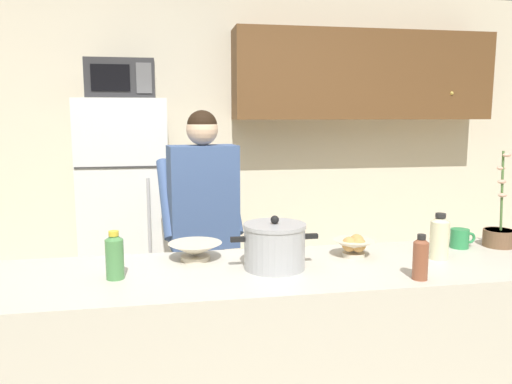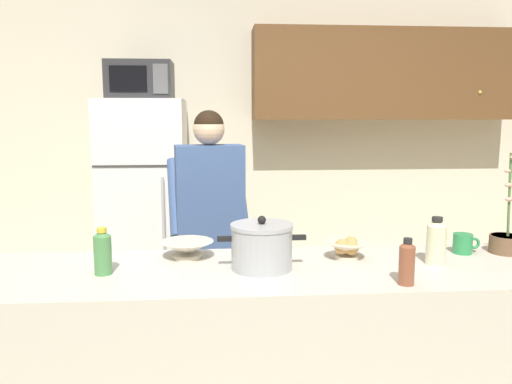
{
  "view_description": "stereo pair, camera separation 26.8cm",
  "coord_description": "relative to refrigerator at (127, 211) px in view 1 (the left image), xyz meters",
  "views": [
    {
      "loc": [
        -0.48,
        -2.06,
        1.58
      ],
      "look_at": [
        0.0,
        0.55,
        1.17
      ],
      "focal_mm": 35.52,
      "sensor_mm": 36.0,
      "label": 1
    },
    {
      "loc": [
        -0.21,
        -2.1,
        1.58
      ],
      "look_at": [
        0.0,
        0.55,
        1.17
      ],
      "focal_mm": 35.52,
      "sensor_mm": 36.0,
      "label": 2
    }
  ],
  "objects": [
    {
      "name": "potted_orchid",
      "position": [
        1.94,
        -1.69,
        0.14
      ],
      "size": [
        0.15,
        0.15,
        0.48
      ],
      "color": "brown",
      "rests_on": "kitchen_island"
    },
    {
      "name": "empty_bowl",
      "position": [
        0.42,
        -1.66,
        0.12
      ],
      "size": [
        0.25,
        0.25,
        0.08
      ],
      "color": "beige",
      "rests_on": "kitchen_island"
    },
    {
      "name": "cooking_pot",
      "position": [
        0.75,
        -1.85,
        0.17
      ],
      "size": [
        0.38,
        0.27,
        0.23
      ],
      "color": "#ADAFB5",
      "rests_on": "kitchen_island"
    },
    {
      "name": "microwave",
      "position": [
        0.0,
        -0.02,
        0.99
      ],
      "size": [
        0.48,
        0.37,
        0.28
      ],
      "color": "#2D2D30",
      "rests_on": "refrigerator"
    },
    {
      "name": "refrigerator",
      "position": [
        0.0,
        0.0,
        0.0
      ],
      "size": [
        0.64,
        0.68,
        1.69
      ],
      "color": "white",
      "rests_on": "ground"
    },
    {
      "name": "bread_bowl",
      "position": [
        1.15,
        -1.74,
        0.13
      ],
      "size": [
        0.19,
        0.19,
        0.1
      ],
      "color": "beige",
      "rests_on": "kitchen_island"
    },
    {
      "name": "bottle_mid_counter",
      "position": [
        1.29,
        -2.1,
        0.17
      ],
      "size": [
        0.06,
        0.06,
        0.19
      ],
      "color": "brown",
      "rests_on": "kitchen_island"
    },
    {
      "name": "bottle_near_edge",
      "position": [
        0.08,
        -1.87,
        0.17
      ],
      "size": [
        0.07,
        0.07,
        0.2
      ],
      "color": "#4C8C4C",
      "rests_on": "kitchen_island"
    },
    {
      "name": "coffee_mug",
      "position": [
        1.73,
        -1.68,
        0.12
      ],
      "size": [
        0.13,
        0.09,
        0.1
      ],
      "color": "#2D8C4C",
      "rests_on": "kitchen_island"
    },
    {
      "name": "kitchen_island",
      "position": [
        0.77,
        -1.85,
        -0.39
      ],
      "size": [
        2.58,
        0.68,
        0.92
      ],
      "primitive_type": "cube",
      "color": "beige",
      "rests_on": "ground"
    },
    {
      "name": "person_near_pot",
      "position": [
        0.52,
        -0.89,
        0.15
      ],
      "size": [
        0.53,
        0.46,
        1.6
      ],
      "color": "black",
      "rests_on": "ground"
    },
    {
      "name": "back_wall_unit",
      "position": [
        1.04,
        0.4,
        0.59
      ],
      "size": [
        6.0,
        0.48,
        2.6
      ],
      "color": "beige",
      "rests_on": "ground"
    },
    {
      "name": "bottle_far_corner",
      "position": [
        1.52,
        -1.84,
        0.18
      ],
      "size": [
        0.08,
        0.08,
        0.21
      ],
      "color": "beige",
      "rests_on": "kitchen_island"
    }
  ]
}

